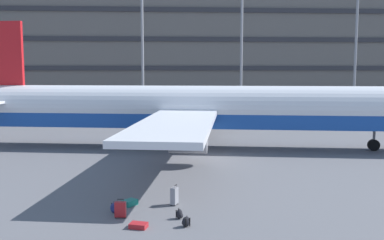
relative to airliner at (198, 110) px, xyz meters
name	(u,v)px	position (x,y,z in m)	size (l,w,h in m)	color
ground_plane	(208,157)	(0.43, -3.94, -3.12)	(600.00, 600.00, 0.00)	#5B5B60
terminal_structure	(182,56)	(0.43, 42.02, 5.72)	(138.21, 18.94, 17.68)	#605B56
airliner	(198,110)	(0.00, 0.00, 0.00)	(41.09, 33.54, 10.32)	silver
light_mast_center_left	(142,30)	(-5.70, 25.96, 8.69)	(1.80, 0.50, 20.29)	gray
light_mast_center_right	(242,17)	(8.08, 25.96, 10.45)	(1.80, 0.50, 23.72)	gray
light_mast_right	(357,28)	(24.46, 25.96, 9.09)	(1.80, 0.50, 21.06)	gray
suitcase_purple	(120,209)	(-4.57, -16.71, -2.75)	(0.49, 0.26, 0.80)	#B21E23
suitcase_black	(138,225)	(-3.73, -17.98, -3.02)	(0.79, 0.66, 0.20)	#B21E23
suitcase_silver	(174,196)	(-2.23, -15.09, -2.68)	(0.40, 0.46, 0.98)	gray
suitcase_small	(130,203)	(-4.31, -15.00, -2.99)	(0.79, 0.81, 0.26)	#147266
backpack_upright	(180,214)	(-2.05, -17.02, -2.92)	(0.38, 0.38, 0.47)	black
backpack_laid_flat	(186,222)	(-1.82, -17.97, -2.92)	(0.45, 0.42, 0.47)	black
backpack_scuffed	(114,208)	(-4.91, -16.06, -2.91)	(0.37, 0.32, 0.50)	navy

